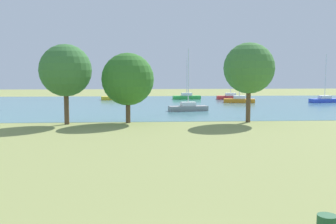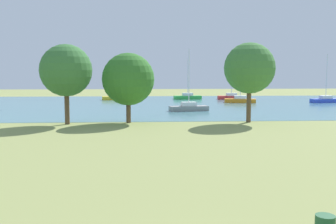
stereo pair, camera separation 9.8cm
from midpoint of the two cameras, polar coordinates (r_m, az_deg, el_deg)
name	(u,v)px [view 2 (the right image)]	position (r m, az deg, el deg)	size (l,w,h in m)	color
ground_plane	(155,135)	(30.46, -1.82, -3.36)	(160.00, 160.00, 0.00)	#8C9351
water_surface	(150,105)	(58.27, -2.60, 1.06)	(140.00, 40.00, 0.02)	teal
sailboat_yellow	(116,97)	(68.65, -7.43, 2.12)	(4.97, 2.17, 6.14)	yellow
sailboat_orange	(240,100)	(62.87, 10.40, 1.72)	(5.02, 2.57, 5.54)	orange
sailboat_gray	(189,107)	(49.03, 3.08, 0.69)	(5.00, 2.38, 7.61)	gray
sailboat_green	(188,97)	(69.79, 2.88, 2.23)	(4.93, 2.00, 7.08)	green
sailboat_red	(231,97)	(70.22, 9.17, 2.17)	(4.89, 1.83, 6.26)	red
sailboat_blue	(326,100)	(66.97, 21.81, 1.67)	(5.00, 2.44, 7.56)	blue
tree_mid_shore	(66,71)	(37.60, -14.41, 5.81)	(4.79, 4.79, 7.38)	brown
tree_west_far	(128,79)	(37.68, -5.69, 4.72)	(4.97, 4.97, 6.64)	brown
tree_west_near	(250,68)	(38.68, 11.74, 6.19)	(4.87, 4.87, 7.64)	brown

